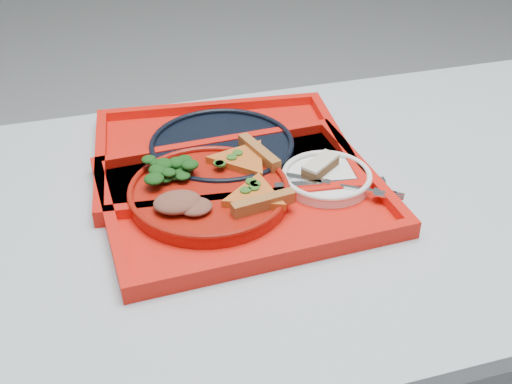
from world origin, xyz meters
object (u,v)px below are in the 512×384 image
(tray_main, at_px, (244,200))
(navy_plate, at_px, (222,148))
(dinner_plate, at_px, (209,194))
(dessert_bar, at_px, (320,165))
(tray_far, at_px, (222,155))

(tray_main, height_order, navy_plate, navy_plate)
(dinner_plate, bearing_deg, dessert_bar, 2.68)
(tray_far, xyz_separation_m, dessert_bar, (0.14, -0.13, 0.03))
(dinner_plate, xyz_separation_m, navy_plate, (0.06, 0.14, -0.00))
(navy_plate, height_order, dessert_bar, dessert_bar)
(tray_far, bearing_deg, dinner_plate, -105.76)
(dinner_plate, bearing_deg, navy_plate, 68.13)
(tray_far, distance_m, navy_plate, 0.01)
(tray_main, distance_m, tray_far, 0.15)
(tray_main, bearing_deg, dinner_plate, 167.43)
(dinner_plate, relative_size, navy_plate, 1.00)
(navy_plate, bearing_deg, dessert_bar, -43.00)
(tray_main, height_order, dinner_plate, dinner_plate)
(tray_main, bearing_deg, dessert_bar, 5.49)
(tray_main, xyz_separation_m, navy_plate, (0.00, 0.15, 0.01))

